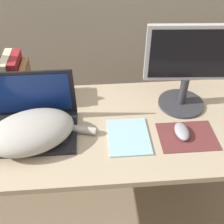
{
  "coord_description": "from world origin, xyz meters",
  "views": [
    {
      "loc": [
        0.04,
        -0.58,
        1.6
      ],
      "look_at": [
        0.1,
        0.28,
        0.85
      ],
      "focal_mm": 45.0,
      "sensor_mm": 36.0,
      "label": 1
    }
  ],
  "objects_px": {
    "laptop": "(31,121)",
    "external_monitor": "(189,66)",
    "computer_mouse": "(182,131)",
    "cat": "(28,132)",
    "notepad": "(129,137)",
    "book_row": "(14,82)",
    "webcam": "(68,84)"
  },
  "relations": [
    {
      "from": "notepad",
      "to": "webcam",
      "type": "bearing_deg",
      "value": 127.91
    },
    {
      "from": "cat",
      "to": "laptop",
      "type": "bearing_deg",
      "value": 92.74
    },
    {
      "from": "book_row",
      "to": "webcam",
      "type": "xyz_separation_m",
      "value": [
        0.23,
        0.06,
        -0.07
      ]
    },
    {
      "from": "laptop",
      "to": "webcam",
      "type": "distance_m",
      "value": 0.3
    },
    {
      "from": "computer_mouse",
      "to": "book_row",
      "type": "height_order",
      "value": "book_row"
    },
    {
      "from": "cat",
      "to": "notepad",
      "type": "bearing_deg",
      "value": -0.25
    },
    {
      "from": "external_monitor",
      "to": "notepad",
      "type": "xyz_separation_m",
      "value": [
        -0.27,
        -0.2,
        -0.21
      ]
    },
    {
      "from": "computer_mouse",
      "to": "notepad",
      "type": "height_order",
      "value": "computer_mouse"
    },
    {
      "from": "cat",
      "to": "notepad",
      "type": "distance_m",
      "value": 0.41
    },
    {
      "from": "webcam",
      "to": "external_monitor",
      "type": "bearing_deg",
      "value": -14.57
    },
    {
      "from": "computer_mouse",
      "to": "webcam",
      "type": "relative_size",
      "value": 1.4
    },
    {
      "from": "computer_mouse",
      "to": "book_row",
      "type": "xyz_separation_m",
      "value": [
        -0.72,
        0.28,
        0.1
      ]
    },
    {
      "from": "computer_mouse",
      "to": "notepad",
      "type": "bearing_deg",
      "value": 179.54
    },
    {
      "from": "book_row",
      "to": "laptop",
      "type": "bearing_deg",
      "value": -65.78
    },
    {
      "from": "cat",
      "to": "book_row",
      "type": "bearing_deg",
      "value": 108.74
    },
    {
      "from": "laptop",
      "to": "notepad",
      "type": "relative_size",
      "value": 1.8
    },
    {
      "from": "computer_mouse",
      "to": "notepad",
      "type": "distance_m",
      "value": 0.22
    },
    {
      "from": "laptop",
      "to": "computer_mouse",
      "type": "xyz_separation_m",
      "value": [
        0.63,
        -0.08,
        -0.03
      ]
    },
    {
      "from": "computer_mouse",
      "to": "external_monitor",
      "type": "bearing_deg",
      "value": 75.5
    },
    {
      "from": "laptop",
      "to": "computer_mouse",
      "type": "distance_m",
      "value": 0.63
    },
    {
      "from": "laptop",
      "to": "computer_mouse",
      "type": "relative_size",
      "value": 3.66
    },
    {
      "from": "external_monitor",
      "to": "computer_mouse",
      "type": "xyz_separation_m",
      "value": [
        -0.05,
        -0.2,
        -0.19
      ]
    },
    {
      "from": "cat",
      "to": "computer_mouse",
      "type": "bearing_deg",
      "value": -0.33
    },
    {
      "from": "laptop",
      "to": "external_monitor",
      "type": "height_order",
      "value": "external_monitor"
    },
    {
      "from": "cat",
      "to": "computer_mouse",
      "type": "relative_size",
      "value": 4.51
    },
    {
      "from": "external_monitor",
      "to": "computer_mouse",
      "type": "relative_size",
      "value": 3.81
    },
    {
      "from": "book_row",
      "to": "cat",
      "type": "bearing_deg",
      "value": -71.26
    },
    {
      "from": "external_monitor",
      "to": "computer_mouse",
      "type": "distance_m",
      "value": 0.28
    },
    {
      "from": "notepad",
      "to": "external_monitor",
      "type": "bearing_deg",
      "value": 35.58
    },
    {
      "from": "laptop",
      "to": "book_row",
      "type": "bearing_deg",
      "value": 114.22
    },
    {
      "from": "cat",
      "to": "computer_mouse",
      "type": "height_order",
      "value": "cat"
    },
    {
      "from": "book_row",
      "to": "notepad",
      "type": "relative_size",
      "value": 1.16
    }
  ]
}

